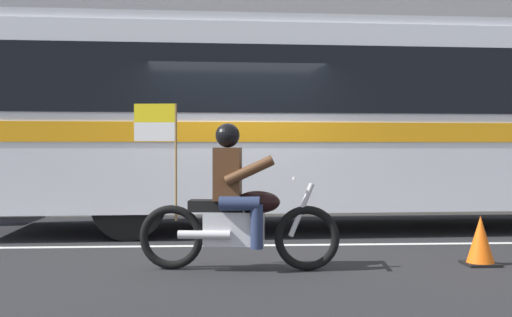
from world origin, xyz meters
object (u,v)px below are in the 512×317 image
at_px(fire_hydrant, 206,186).
at_px(transit_bus, 375,113).
at_px(traffic_cone, 480,242).
at_px(motorcycle_with_rider, 236,208).

bearing_deg(fire_hydrant, transit_bus, -46.70).
relative_size(transit_bus, fire_hydrant, 16.55).
relative_size(fire_hydrant, traffic_cone, 1.36).
height_order(transit_bus, fire_hydrant, transit_bus).
bearing_deg(motorcycle_with_rider, traffic_cone, 2.54).
distance_m(transit_bus, traffic_cone, 3.77).
bearing_deg(fire_hydrant, traffic_cone, -63.61).
bearing_deg(fire_hydrant, motorcycle_with_rider, -86.11).
bearing_deg(traffic_cone, fire_hydrant, 116.39).
height_order(motorcycle_with_rider, traffic_cone, motorcycle_with_rider).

